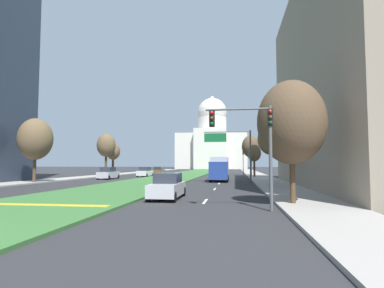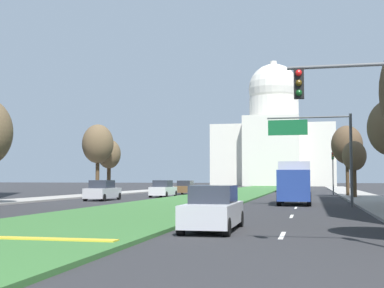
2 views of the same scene
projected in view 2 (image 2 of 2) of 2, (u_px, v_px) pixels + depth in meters
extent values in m
plane|color=#2B2B2D|center=(243.00, 192.00, 74.26)|extent=(300.54, 300.54, 0.00)
cube|color=#386B33|center=(236.00, 193.00, 67.62)|extent=(8.68, 122.95, 0.14)
cube|color=silver|center=(282.00, 235.00, 17.98)|extent=(0.16, 2.40, 0.01)
cube|color=silver|center=(292.00, 216.00, 27.02)|extent=(0.16, 2.40, 0.01)
cube|color=silver|center=(296.00, 208.00, 34.76)|extent=(0.16, 2.40, 0.01)
cube|color=silver|center=(299.00, 202.00, 44.02)|extent=(0.16, 2.40, 0.01)
cube|color=silver|center=(301.00, 198.00, 52.23)|extent=(0.16, 2.40, 0.01)
cube|color=silver|center=(303.00, 194.00, 66.66)|extent=(0.16, 2.40, 0.01)
cube|color=silver|center=(304.00, 192.00, 77.04)|extent=(0.16, 2.40, 0.01)
cube|color=silver|center=(305.00, 190.00, 90.12)|extent=(0.16, 2.40, 0.01)
cube|color=#9E9991|center=(111.00, 194.00, 64.16)|extent=(4.00, 122.95, 0.15)
cube|color=#9E9991|center=(358.00, 195.00, 57.78)|extent=(4.00, 122.95, 0.15)
cube|color=silver|center=(274.00, 156.00, 141.26)|extent=(31.32, 21.93, 15.86)
cube|color=silver|center=(271.00, 151.00, 128.70)|extent=(13.78, 4.00, 17.44)
cylinder|color=silver|center=(274.00, 112.00, 142.05)|extent=(13.23, 13.23, 7.99)
sphere|color=silver|center=(274.00, 89.00, 142.46)|extent=(13.63, 13.63, 13.63)
cylinder|color=silver|center=(273.00, 67.00, 142.86)|extent=(1.80, 1.80, 3.00)
cylinder|color=#515456|center=(346.00, 66.00, 14.39)|extent=(3.20, 0.10, 0.10)
cube|color=black|center=(299.00, 84.00, 14.64)|extent=(0.28, 0.24, 0.84)
sphere|color=red|center=(299.00, 73.00, 14.52)|extent=(0.18, 0.18, 0.18)
sphere|color=#4C380F|center=(299.00, 83.00, 14.50)|extent=(0.18, 0.18, 0.18)
sphere|color=#0F4219|center=(299.00, 93.00, 14.49)|extent=(0.18, 0.18, 0.18)
cylinder|color=#515456|center=(333.00, 173.00, 61.33)|extent=(0.16, 0.16, 5.20)
cube|color=black|center=(333.00, 156.00, 61.46)|extent=(0.28, 0.24, 0.84)
sphere|color=red|center=(333.00, 153.00, 61.34)|extent=(0.18, 0.18, 0.18)
sphere|color=#4C380F|center=(333.00, 156.00, 61.32)|extent=(0.18, 0.18, 0.18)
sphere|color=#0F4219|center=(333.00, 158.00, 61.30)|extent=(0.18, 0.18, 0.18)
cylinder|color=#515456|center=(351.00, 160.00, 36.54)|extent=(0.20, 0.20, 6.50)
cylinder|color=#515456|center=(308.00, 117.00, 37.38)|extent=(5.79, 0.12, 0.12)
cube|color=#146033|center=(288.00, 128.00, 37.60)|extent=(2.80, 0.08, 1.10)
cylinder|color=#4C3823|center=(97.00, 175.00, 56.86)|extent=(0.42, 0.42, 4.65)
ellipsoid|color=brown|center=(98.00, 144.00, 57.08)|extent=(3.40, 3.40, 4.25)
cylinder|color=#4C3823|center=(355.00, 181.00, 50.36)|extent=(0.35, 0.35, 3.41)
ellipsoid|color=brown|center=(354.00, 156.00, 50.52)|extent=(2.30, 2.30, 2.87)
cylinder|color=#4C3823|center=(109.00, 178.00, 59.96)|extent=(0.44, 0.44, 3.92)
ellipsoid|color=brown|center=(109.00, 154.00, 60.14)|extent=(2.68, 2.68, 3.35)
cylinder|color=#4C3823|center=(348.00, 175.00, 56.23)|extent=(0.37, 0.37, 4.52)
ellipsoid|color=brown|center=(347.00, 145.00, 56.45)|extent=(3.34, 3.34, 4.17)
cube|color=#BCBCC1|center=(213.00, 214.00, 19.62)|extent=(1.80, 4.62, 0.81)
cube|color=#282D38|center=(214.00, 194.00, 19.85)|extent=(1.56, 2.22, 0.66)
cylinder|color=black|center=(227.00, 227.00, 17.62)|extent=(0.23, 0.64, 0.64)
cylinder|color=black|center=(181.00, 226.00, 17.96)|extent=(0.23, 0.64, 0.64)
cylinder|color=black|center=(240.00, 219.00, 21.24)|extent=(0.23, 0.64, 0.64)
cylinder|color=black|center=(202.00, 218.00, 21.57)|extent=(0.23, 0.64, 0.64)
cube|color=#BCBCC1|center=(103.00, 193.00, 46.49)|extent=(1.86, 4.65, 0.87)
cube|color=#282D38|center=(102.00, 184.00, 46.36)|extent=(1.62, 2.24, 0.71)
cylinder|color=black|center=(102.00, 196.00, 48.46)|extent=(0.23, 0.64, 0.64)
cylinder|color=black|center=(119.00, 196.00, 48.11)|extent=(0.23, 0.64, 0.64)
cylinder|color=black|center=(85.00, 197.00, 44.82)|extent=(0.23, 0.64, 0.64)
cylinder|color=black|center=(104.00, 198.00, 44.47)|extent=(0.23, 0.64, 0.64)
cube|color=silver|center=(163.00, 191.00, 54.72)|extent=(1.90, 4.39, 0.84)
cube|color=#282D38|center=(163.00, 184.00, 54.60)|extent=(1.63, 2.13, 0.69)
cylinder|color=black|center=(161.00, 193.00, 56.57)|extent=(0.24, 0.65, 0.64)
cylinder|color=black|center=(175.00, 194.00, 56.17)|extent=(0.24, 0.65, 0.64)
cylinder|color=black|center=(150.00, 194.00, 53.23)|extent=(0.24, 0.65, 0.64)
cylinder|color=black|center=(166.00, 195.00, 52.83)|extent=(0.24, 0.65, 0.64)
cube|color=brown|center=(186.00, 189.00, 64.76)|extent=(1.90, 4.17, 0.81)
cube|color=#282D38|center=(185.00, 183.00, 64.64)|extent=(1.66, 2.01, 0.66)
cylinder|color=black|center=(182.00, 191.00, 66.51)|extent=(0.22, 0.64, 0.64)
cylinder|color=black|center=(195.00, 191.00, 66.12)|extent=(0.22, 0.64, 0.64)
cylinder|color=black|center=(176.00, 192.00, 63.35)|extent=(0.22, 0.64, 0.64)
cylinder|color=black|center=(189.00, 192.00, 62.96)|extent=(0.22, 0.64, 0.64)
cube|color=navy|center=(284.00, 187.00, 76.31)|extent=(1.97, 4.41, 0.88)
cube|color=#282D38|center=(284.00, 182.00, 76.53)|extent=(1.66, 2.15, 0.72)
cylinder|color=black|center=(289.00, 190.00, 74.45)|extent=(0.25, 0.65, 0.64)
cylinder|color=black|center=(278.00, 190.00, 74.74)|extent=(0.25, 0.65, 0.64)
cylinder|color=black|center=(289.00, 189.00, 77.83)|extent=(0.25, 0.65, 0.64)
cylinder|color=black|center=(278.00, 189.00, 78.12)|extent=(0.25, 0.65, 0.64)
cube|color=navy|center=(294.00, 186.00, 37.03)|extent=(2.30, 2.00, 2.20)
cube|color=#B2B2B7|center=(295.00, 180.00, 40.17)|extent=(2.30, 4.40, 2.80)
cylinder|color=black|center=(309.00, 200.00, 36.73)|extent=(0.30, 0.90, 0.90)
cylinder|color=black|center=(279.00, 200.00, 37.19)|extent=(0.30, 0.90, 0.90)
cylinder|color=black|center=(309.00, 198.00, 40.92)|extent=(0.30, 0.90, 0.90)
cylinder|color=black|center=(282.00, 197.00, 41.38)|extent=(0.30, 0.90, 0.90)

